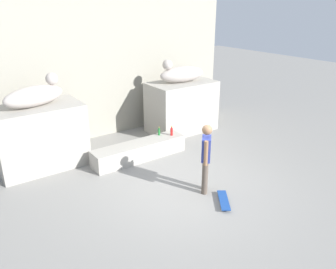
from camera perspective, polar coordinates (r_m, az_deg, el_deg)
name	(u,v)px	position (r m, az deg, el deg)	size (l,w,h in m)	color
ground_plane	(186,190)	(8.22, 2.97, -9.26)	(40.00, 40.00, 0.00)	gray
facade_wall	(93,27)	(11.11, -12.46, 17.31)	(9.59, 0.60, 6.94)	#9B9687
pedestal_left	(40,137)	(9.59, -20.71, -0.38)	(2.24, 1.31, 1.70)	#A39E93
pedestal_right	(182,107)	(11.57, 2.30, 4.70)	(2.24, 1.31, 1.70)	#A39E93
statue_reclining_left	(35,95)	(9.27, -21.43, 6.20)	(1.69, 0.93, 0.78)	#B5AAA2
statue_reclining_right	(181,74)	(11.28, 2.23, 10.19)	(1.66, 0.75, 0.78)	#B5AAA2
ledge_block	(140,151)	(9.66, -4.82, -2.73)	(2.78, 0.61, 0.49)	#A39E93
skater	(206,156)	(7.77, 6.39, -3.60)	(0.40, 0.42, 1.67)	brown
skateboard	(224,200)	(7.80, 9.36, -10.87)	(0.63, 0.76, 0.08)	navy
bottle_red	(172,132)	(10.02, 0.62, 0.50)	(0.08, 0.08, 0.29)	red
bottle_green	(159,132)	(10.04, -1.51, 0.45)	(0.07, 0.07, 0.26)	#1E722D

